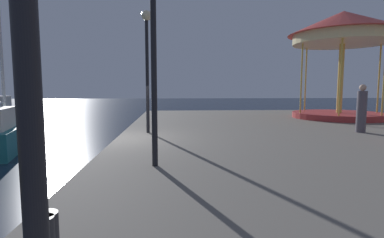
% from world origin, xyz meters
% --- Properties ---
extents(ground_plane, '(120.00, 120.00, 0.00)m').
position_xyz_m(ground_plane, '(0.00, 0.00, 0.00)').
color(ground_plane, black).
extents(quay_dock, '(14.73, 23.73, 0.80)m').
position_xyz_m(quay_dock, '(7.36, 0.00, 0.40)').
color(quay_dock, slate).
rests_on(quay_dock, ground).
extents(sailboat_teal, '(2.92, 5.51, 7.03)m').
position_xyz_m(sailboat_teal, '(-4.89, 2.22, 0.67)').
color(sailboat_teal, '#19606B').
rests_on(sailboat_teal, ground).
extents(carousel, '(5.61, 5.61, 5.65)m').
position_xyz_m(carousel, '(10.86, 5.86, 5.05)').
color(carousel, '#B23333').
rests_on(carousel, quay_dock).
extents(lamp_post_mid_promenade, '(0.36, 0.36, 4.55)m').
position_xyz_m(lamp_post_mid_promenade, '(1.47, -3.56, 3.89)').
color(lamp_post_mid_promenade, black).
rests_on(lamp_post_mid_promenade, quay_dock).
extents(lamp_post_far_end, '(0.36, 0.36, 4.36)m').
position_xyz_m(lamp_post_far_end, '(0.95, 1.19, 3.77)').
color(lamp_post_far_end, black).
rests_on(lamp_post_far_end, quay_dock).
extents(bollard_north, '(0.24, 0.24, 0.40)m').
position_xyz_m(bollard_north, '(0.58, -6.94, 1.00)').
color(bollard_north, '#2D2D33').
rests_on(bollard_north, quay_dock).
extents(bollard_south, '(0.24, 0.24, 0.40)m').
position_xyz_m(bollard_south, '(0.58, -6.84, 1.00)').
color(bollard_south, '#2D2D33').
rests_on(bollard_south, quay_dock).
extents(person_far_corner, '(0.34, 0.34, 1.76)m').
position_xyz_m(person_far_corner, '(8.78, 0.76, 1.63)').
color(person_far_corner, '#514C56').
rests_on(person_far_corner, quay_dock).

